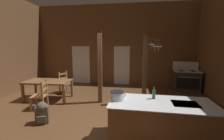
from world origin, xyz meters
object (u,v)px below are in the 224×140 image
Objects in this scene: mixing_bowl_on_counter at (123,95)px; ladderback_chair_near_window at (41,95)px; kitchen_island at (160,122)px; stockpot_on_counter at (117,96)px; bottle_tall_on_counter at (154,94)px; ladderback_chair_by_post at (65,83)px; dining_table at (48,83)px; stove_range at (186,80)px; backpack at (42,112)px.

ladderback_chair_near_window is at bearing 160.94° from mixing_bowl_on_counter.
stockpot_on_counter is at bearing 178.71° from kitchen_island.
bottle_tall_on_counter is (3.47, -1.04, 0.56)m from ladderback_chair_near_window.
bottle_tall_on_counter is at bearing -38.64° from ladderback_chair_by_post.
ladderback_chair_by_post reaches higher than dining_table.
stove_range reaches higher than ladderback_chair_near_window.
ladderback_chair_by_post is 2.53× the size of stockpot_on_counter.
ladderback_chair_near_window is 2.53× the size of stockpot_on_counter.
mixing_bowl_on_counter reaches higher than kitchen_island.
stove_range is at bearing 12.25° from ladderback_chair_by_post.
stockpot_on_counter is (2.06, -0.35, 0.68)m from backpack.
ladderback_chair_by_post is 5.88× the size of mixing_bowl_on_counter.
kitchen_island is at bearing -1.29° from stockpot_on_counter.
bottle_tall_on_counter is at bearing 123.85° from kitchen_island.
stockpot_on_counter is 1.34× the size of bottle_tall_on_counter.
dining_table is 1.82× the size of ladderback_chair_near_window.
ladderback_chair_near_window is at bearing 163.29° from bottle_tall_on_counter.
bottle_tall_on_counter is (3.43, -2.74, 0.56)m from ladderback_chair_by_post.
ladderback_chair_near_window reaches higher than backpack.
mixing_bowl_on_counter reaches higher than dining_table.
ladderback_chair_by_post is 1.59× the size of backpack.
dining_table is at bearing 116.33° from backpack.
dining_table is at bearing 148.95° from mixing_bowl_on_counter.
stove_range reaches higher than dining_table.
kitchen_island is at bearing -39.52° from ladderback_chair_by_post.
kitchen_island is 7.81× the size of bottle_tall_on_counter.
ladderback_chair_near_window is at bearing 161.06° from kitchen_island.
stove_range is at bearing 37.69° from backpack.
kitchen_island is at bearing -18.54° from mixing_bowl_on_counter.
mixing_bowl_on_counter is at bearing 67.47° from stockpot_on_counter.
ladderback_chair_by_post is at bearing 140.48° from kitchen_island.
dining_table is 10.70× the size of mixing_bowl_on_counter.
stove_range is at bearing 55.00° from mixing_bowl_on_counter.
backpack is at bearing -142.31° from stove_range.
bottle_tall_on_counter is (0.80, 0.17, 0.02)m from stockpot_on_counter.
mixing_bowl_on_counter is at bearing 173.28° from bottle_tall_on_counter.
bottle_tall_on_counter is (3.71, -1.90, 0.36)m from dining_table.
kitchen_island is 5.82× the size of stockpot_on_counter.
dining_table is 3.59m from stockpot_on_counter.
ladderback_chair_by_post is at bearing 132.08° from stockpot_on_counter.
stockpot_on_counter is (-2.79, -4.09, 0.51)m from stove_range.
dining_table is 4.61× the size of stockpot_on_counter.
stockpot_on_counter is 0.82m from bottle_tall_on_counter.
stockpot_on_counter is 0.28m from mixing_bowl_on_counter.
bottle_tall_on_counter reaches higher than ladderback_chair_near_window.
stove_range is at bearing 55.69° from stockpot_on_counter.
mixing_bowl_on_counter is at bearing -31.05° from dining_table.
backpack is 2.19m from stockpot_on_counter.
stove_range is 0.76× the size of dining_table.
stove_range is 4.98m from stockpot_on_counter.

